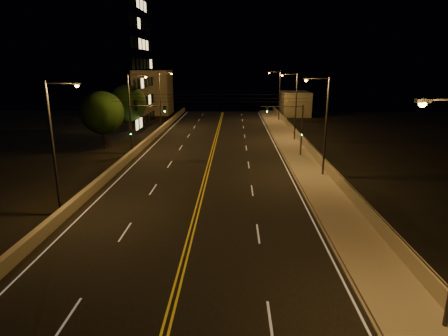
{
  "coord_description": "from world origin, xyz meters",
  "views": [
    {
      "loc": [
        2.86,
        -12.57,
        10.87
      ],
      "look_at": [
        2.0,
        18.0,
        2.5
      ],
      "focal_mm": 30.0,
      "sensor_mm": 36.0,
      "label": 1
    }
  ],
  "objects_px": {
    "traffic_signal_left": "(139,124)",
    "streetlight_3": "(278,93)",
    "streetlight_6": "(161,97)",
    "traffic_signal_right": "(294,125)",
    "streetlight_2": "(294,103)",
    "streetlight_1": "(324,121)",
    "streetlight_4": "(56,141)",
    "building_tower": "(70,54)",
    "tree_0": "(102,113)",
    "streetlight_5": "(132,109)",
    "tree_1": "(128,103)"
  },
  "relations": [
    {
      "from": "streetlight_3",
      "to": "building_tower",
      "type": "relative_size",
      "value": 0.37
    },
    {
      "from": "traffic_signal_right",
      "to": "streetlight_6",
      "type": "bearing_deg",
      "value": 133.87
    },
    {
      "from": "streetlight_2",
      "to": "streetlight_4",
      "type": "relative_size",
      "value": 1.0
    },
    {
      "from": "streetlight_1",
      "to": "building_tower",
      "type": "bearing_deg",
      "value": 143.08
    },
    {
      "from": "streetlight_1",
      "to": "traffic_signal_right",
      "type": "height_order",
      "value": "streetlight_1"
    },
    {
      "from": "traffic_signal_left",
      "to": "tree_1",
      "type": "xyz_separation_m",
      "value": [
        -5.57,
        15.56,
        1.0
      ]
    },
    {
      "from": "streetlight_4",
      "to": "traffic_signal_right",
      "type": "height_order",
      "value": "streetlight_4"
    },
    {
      "from": "streetlight_6",
      "to": "tree_0",
      "type": "height_order",
      "value": "streetlight_6"
    },
    {
      "from": "traffic_signal_left",
      "to": "streetlight_3",
      "type": "bearing_deg",
      "value": 56.54
    },
    {
      "from": "traffic_signal_right",
      "to": "building_tower",
      "type": "bearing_deg",
      "value": 151.78
    },
    {
      "from": "traffic_signal_right",
      "to": "tree_1",
      "type": "xyz_separation_m",
      "value": [
        -24.43,
        15.56,
        1.0
      ]
    },
    {
      "from": "streetlight_3",
      "to": "streetlight_6",
      "type": "xyz_separation_m",
      "value": [
        -21.48,
        -10.06,
        0.0
      ]
    },
    {
      "from": "streetlight_6",
      "to": "traffic_signal_right",
      "type": "bearing_deg",
      "value": -46.13
    },
    {
      "from": "traffic_signal_left",
      "to": "building_tower",
      "type": "distance_m",
      "value": 25.58
    },
    {
      "from": "streetlight_3",
      "to": "traffic_signal_right",
      "type": "bearing_deg",
      "value": -92.81
    },
    {
      "from": "streetlight_3",
      "to": "streetlight_1",
      "type": "bearing_deg",
      "value": -90.0
    },
    {
      "from": "streetlight_5",
      "to": "tree_1",
      "type": "bearing_deg",
      "value": 107.58
    },
    {
      "from": "traffic_signal_right",
      "to": "traffic_signal_left",
      "type": "height_order",
      "value": "same"
    },
    {
      "from": "streetlight_4",
      "to": "tree_0",
      "type": "bearing_deg",
      "value": 101.54
    },
    {
      "from": "building_tower",
      "to": "tree_0",
      "type": "bearing_deg",
      "value": -55.82
    },
    {
      "from": "traffic_signal_left",
      "to": "streetlight_1",
      "type": "bearing_deg",
      "value": -22.64
    },
    {
      "from": "traffic_signal_left",
      "to": "streetlight_4",
      "type": "bearing_deg",
      "value": -93.34
    },
    {
      "from": "streetlight_1",
      "to": "streetlight_3",
      "type": "relative_size",
      "value": 1.0
    },
    {
      "from": "traffic_signal_right",
      "to": "tree_0",
      "type": "xyz_separation_m",
      "value": [
        -24.73,
        4.3,
        0.83
      ]
    },
    {
      "from": "building_tower",
      "to": "streetlight_5",
      "type": "bearing_deg",
      "value": -49.72
    },
    {
      "from": "streetlight_5",
      "to": "tree_0",
      "type": "bearing_deg",
      "value": 149.42
    },
    {
      "from": "streetlight_2",
      "to": "streetlight_3",
      "type": "relative_size",
      "value": 1.0
    },
    {
      "from": "streetlight_4",
      "to": "building_tower",
      "type": "relative_size",
      "value": 0.37
    },
    {
      "from": "streetlight_3",
      "to": "tree_1",
      "type": "height_order",
      "value": "streetlight_3"
    },
    {
      "from": "streetlight_3",
      "to": "traffic_signal_left",
      "type": "xyz_separation_m",
      "value": [
        -20.37,
        -30.82,
        -1.65
      ]
    },
    {
      "from": "streetlight_2",
      "to": "streetlight_6",
      "type": "distance_m",
      "value": 23.95
    },
    {
      "from": "streetlight_4",
      "to": "traffic_signal_left",
      "type": "bearing_deg",
      "value": 86.66
    },
    {
      "from": "streetlight_5",
      "to": "streetlight_6",
      "type": "distance_m",
      "value": 19.28
    },
    {
      "from": "streetlight_4",
      "to": "traffic_signal_right",
      "type": "xyz_separation_m",
      "value": [
        19.97,
        19.01,
        -1.65
      ]
    },
    {
      "from": "streetlight_3",
      "to": "tree_0",
      "type": "bearing_deg",
      "value": -134.69
    },
    {
      "from": "traffic_signal_left",
      "to": "tree_0",
      "type": "distance_m",
      "value": 7.33
    },
    {
      "from": "streetlight_4",
      "to": "building_tower",
      "type": "bearing_deg",
      "value": 110.97
    },
    {
      "from": "traffic_signal_left",
      "to": "building_tower",
      "type": "height_order",
      "value": "building_tower"
    },
    {
      "from": "streetlight_6",
      "to": "streetlight_5",
      "type": "bearing_deg",
      "value": -90.0
    },
    {
      "from": "streetlight_6",
      "to": "tree_0",
      "type": "bearing_deg",
      "value": -106.12
    },
    {
      "from": "tree_0",
      "to": "tree_1",
      "type": "relative_size",
      "value": 0.97
    },
    {
      "from": "streetlight_2",
      "to": "streetlight_3",
      "type": "bearing_deg",
      "value": 90.0
    },
    {
      "from": "tree_0",
      "to": "streetlight_2",
      "type": "bearing_deg",
      "value": 12.63
    },
    {
      "from": "streetlight_3",
      "to": "traffic_signal_left",
      "type": "bearing_deg",
      "value": -123.46
    },
    {
      "from": "streetlight_5",
      "to": "streetlight_4",
      "type": "bearing_deg",
      "value": -90.0
    },
    {
      "from": "tree_1",
      "to": "streetlight_5",
      "type": "bearing_deg",
      "value": -72.42
    },
    {
      "from": "streetlight_2",
      "to": "traffic_signal_right",
      "type": "height_order",
      "value": "streetlight_2"
    },
    {
      "from": "streetlight_4",
      "to": "building_tower",
      "type": "xyz_separation_m",
      "value": [
        -14.34,
        37.43,
        7.09
      ]
    },
    {
      "from": "streetlight_1",
      "to": "streetlight_6",
      "type": "relative_size",
      "value": 1.0
    },
    {
      "from": "streetlight_4",
      "to": "tree_1",
      "type": "xyz_separation_m",
      "value": [
        -4.46,
        34.58,
        -0.64
      ]
    }
  ]
}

